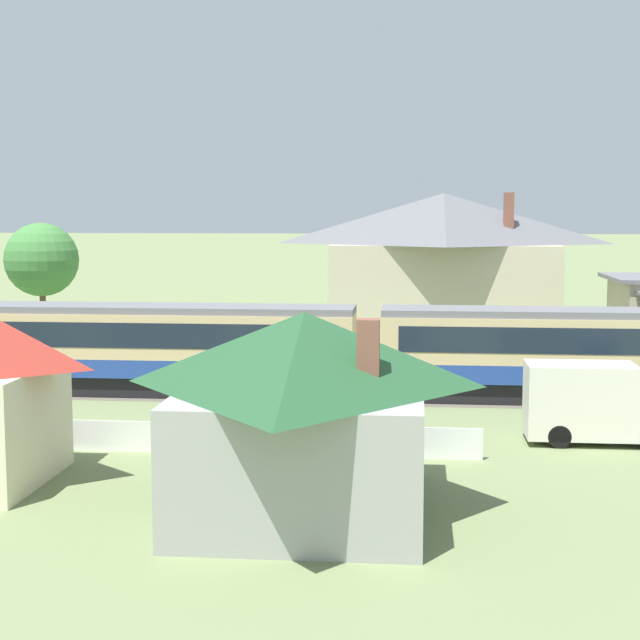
% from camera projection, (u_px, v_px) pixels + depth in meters
% --- Properties ---
extents(ground_plane, '(600.00, 600.00, 0.00)m').
position_uv_depth(ground_plane, '(503.00, 398.00, 42.46)').
color(ground_plane, '#707F51').
extents(passenger_train, '(77.60, 2.92, 3.95)m').
position_uv_depth(passenger_train, '(374.00, 348.00, 42.28)').
color(passenger_train, '#234293').
rests_on(passenger_train, ground_plane).
extents(railway_track, '(113.99, 3.60, 0.04)m').
position_uv_depth(railway_track, '(363.00, 397.00, 42.57)').
color(railway_track, '#665B51').
rests_on(railway_track, ground_plane).
extents(station_house_grey_roof, '(14.07, 8.74, 9.11)m').
position_uv_depth(station_house_grey_roof, '(443.00, 267.00, 58.26)').
color(station_house_grey_roof, beige).
rests_on(station_house_grey_roof, ground_plane).
extents(cottage_dark_green_roof, '(6.83, 8.38, 5.41)m').
position_uv_depth(cottage_dark_green_roof, '(305.00, 408.00, 26.26)').
color(cottage_dark_green_roof, '#9E9E99').
rests_on(cottage_dark_green_roof, ground_plane).
extents(parked_car_black, '(2.35, 4.29, 1.33)m').
position_uv_depth(parked_car_black, '(357.00, 418.00, 35.33)').
color(parked_car_black, black).
rests_on(parked_car_black, ground_plane).
extents(delivery_truck_blue, '(5.36, 2.03, 2.79)m').
position_uv_depth(delivery_truck_blue, '(598.00, 403.00, 34.11)').
color(delivery_truck_blue, '#2D519E').
rests_on(delivery_truck_blue, ground_plane).
extents(yard_tree_1, '(4.44, 4.44, 7.37)m').
position_uv_depth(yard_tree_1, '(41.00, 260.00, 58.90)').
color(yard_tree_1, brown).
rests_on(yard_tree_1, ground_plane).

